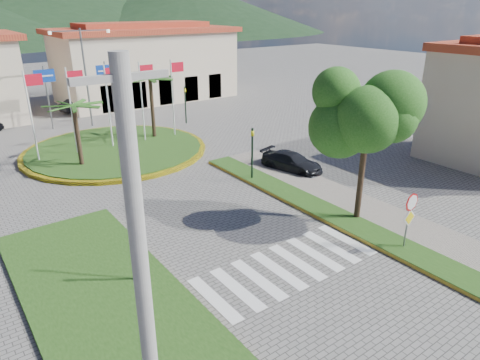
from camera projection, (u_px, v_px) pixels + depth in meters
ground at (367, 322)px, 14.03m from camera, size 160.00×160.00×0.00m
sidewalk_right at (418, 240)px, 18.78m from camera, size 4.00×28.00×0.15m
verge_right at (402, 249)px, 18.12m from camera, size 1.60×28.00×0.18m
median_left at (108, 301)px, 14.91m from camera, size 5.00×14.00×0.18m
crosswalk at (286, 267)px, 17.01m from camera, size 8.00×3.00×0.01m
roundabout_island at (116, 149)px, 30.38m from camera, size 12.70×12.70×6.00m
stop_sign at (410, 212)px, 17.50m from camera, size 0.80×0.11×2.65m
deciduous_tree at (368, 115)px, 18.82m from camera, size 3.60×3.60×6.80m
utility_pole at (143, 294)px, 8.22m from camera, size 0.32×0.32×9.00m
traffic_light_left at (132, 238)px, 15.30m from camera, size 0.15×0.18×3.20m
traffic_light_right at (252, 149)px, 24.72m from camera, size 0.15×0.18×3.20m
traffic_light_far at (185, 101)px, 37.08m from camera, size 0.18×0.15×3.20m
direction_sign_west at (46, 87)px, 34.71m from camera, size 1.60×0.14×5.20m
direction_sign_east at (106, 81)px, 37.45m from camera, size 1.60×0.14×5.20m
street_lamp_centre at (85, 73)px, 35.26m from camera, size 4.80×0.16×8.00m
building_right at (146, 63)px, 46.39m from camera, size 19.08×9.54×8.05m
hill_far_east at (185, 8)px, 149.71m from camera, size 120.00×120.00×18.00m
car_dark_b at (81, 104)px, 41.89m from camera, size 4.24×2.56×1.32m
car_side_right at (292, 162)px, 26.72m from camera, size 2.65×4.32×1.17m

